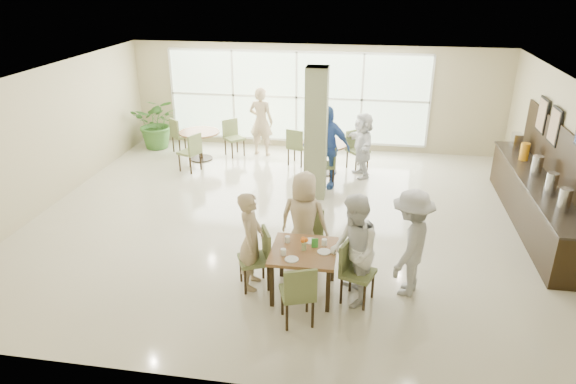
% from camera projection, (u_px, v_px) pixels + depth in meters
% --- Properties ---
extents(ground, '(10.00, 10.00, 0.00)m').
position_uv_depth(ground, '(288.00, 218.00, 10.24)').
color(ground, beige).
rests_on(ground, ground).
extents(room_shell, '(10.00, 10.00, 10.00)m').
position_uv_depth(room_shell, '(288.00, 136.00, 9.56)').
color(room_shell, white).
rests_on(room_shell, ground).
extents(window_bank, '(7.00, 0.04, 7.00)m').
position_uv_depth(window_bank, '(296.00, 97.00, 13.79)').
color(window_bank, silver).
rests_on(window_bank, ground).
extents(column, '(0.45, 0.45, 2.80)m').
position_uv_depth(column, '(316.00, 134.00, 10.71)').
color(column, '#727A55').
rests_on(column, ground).
extents(main_table, '(0.97, 0.97, 0.75)m').
position_uv_depth(main_table, '(304.00, 255.00, 7.63)').
color(main_table, brown).
rests_on(main_table, ground).
extents(round_table_left, '(1.04, 1.04, 0.75)m').
position_uv_depth(round_table_left, '(200.00, 138.00, 13.22)').
color(round_table_left, brown).
rests_on(round_table_left, ground).
extents(round_table_right, '(1.09, 1.09, 0.75)m').
position_uv_depth(round_table_right, '(325.00, 150.00, 12.34)').
color(round_table_right, brown).
rests_on(round_table_right, ground).
extents(chairs_main_table, '(2.18, 2.03, 0.95)m').
position_uv_depth(chairs_main_table, '(304.00, 265.00, 7.72)').
color(chairs_main_table, olive).
rests_on(chairs_main_table, ground).
extents(chairs_table_left, '(2.10, 1.91, 0.95)m').
position_uv_depth(chairs_table_left, '(202.00, 142.00, 13.25)').
color(chairs_table_left, olive).
rests_on(chairs_table_left, ground).
extents(chairs_table_right, '(2.10, 1.79, 0.95)m').
position_uv_depth(chairs_table_right, '(326.00, 154.00, 12.39)').
color(chairs_table_right, olive).
rests_on(chairs_table_right, ground).
extents(tabletop_clutter, '(0.72, 0.78, 0.21)m').
position_uv_depth(tabletop_clutter, '(304.00, 246.00, 7.59)').
color(tabletop_clutter, white).
rests_on(tabletop_clutter, main_table).
extents(buffet_counter, '(0.64, 4.70, 1.95)m').
position_uv_depth(buffet_counter, '(535.00, 198.00, 9.78)').
color(buffet_counter, black).
rests_on(buffet_counter, ground).
extents(framed_art_a, '(0.05, 0.55, 0.70)m').
position_uv_depth(framed_art_a, '(555.00, 126.00, 9.68)').
color(framed_art_a, black).
rests_on(framed_art_a, ground).
extents(framed_art_b, '(0.05, 0.55, 0.70)m').
position_uv_depth(framed_art_b, '(543.00, 115.00, 10.40)').
color(framed_art_b, black).
rests_on(framed_art_b, ground).
extents(potted_plant, '(1.47, 1.47, 1.42)m').
position_uv_depth(potted_plant, '(157.00, 123.00, 14.04)').
color(potted_plant, '#3C6F2C').
rests_on(potted_plant, ground).
extents(teen_left, '(0.39, 0.58, 1.57)m').
position_uv_depth(teen_left, '(251.00, 241.00, 7.77)').
color(teen_left, tan).
rests_on(teen_left, ground).
extents(teen_far, '(0.86, 0.55, 1.65)m').
position_uv_depth(teen_far, '(304.00, 220.00, 8.32)').
color(teen_far, tan).
rests_on(teen_far, ground).
extents(teen_right, '(0.80, 0.94, 1.70)m').
position_uv_depth(teen_right, '(354.00, 251.00, 7.37)').
color(teen_right, white).
rests_on(teen_right, ground).
extents(teen_standing, '(0.96, 1.24, 1.69)m').
position_uv_depth(teen_standing, '(410.00, 243.00, 7.59)').
color(teen_standing, '#A8A8AA').
rests_on(teen_standing, ground).
extents(adult_a, '(1.20, 0.84, 1.87)m').
position_uv_depth(adult_a, '(326.00, 147.00, 11.42)').
color(adult_a, '#395FAD').
rests_on(adult_a, ground).
extents(adult_b, '(1.03, 1.56, 1.55)m').
position_uv_depth(adult_b, '(362.00, 145.00, 12.05)').
color(adult_b, white).
rests_on(adult_b, ground).
extents(adult_standing, '(0.73, 0.55, 1.82)m').
position_uv_depth(adult_standing, '(261.00, 122.00, 13.41)').
color(adult_standing, tan).
rests_on(adult_standing, ground).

